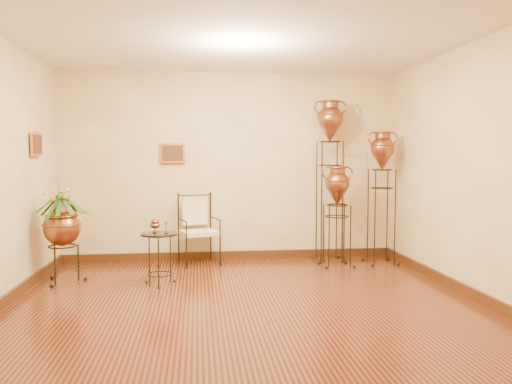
{
  "coord_description": "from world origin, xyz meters",
  "views": [
    {
      "loc": [
        -0.49,
        -4.99,
        1.54
      ],
      "look_at": [
        0.25,
        1.3,
        1.1
      ],
      "focal_mm": 35.0,
      "sensor_mm": 36.0,
      "label": 1
    }
  ],
  "objects": [
    {
      "name": "planter_urn",
      "position": [
        -2.15,
        1.32,
        0.73
      ],
      "size": [
        0.84,
        0.84,
        1.31
      ],
      "rotation": [
        0.0,
        0.0,
        0.22
      ],
      "color": "black",
      "rests_on": "ground"
    },
    {
      "name": "amphora_short",
      "position": [
        1.48,
        1.87,
        0.72
      ],
      "size": [
        0.44,
        0.44,
        1.44
      ],
      "rotation": [
        0.0,
        0.0,
        0.01
      ],
      "color": "black",
      "rests_on": "ground"
    },
    {
      "name": "ground",
      "position": [
        0.0,
        0.0,
        0.0
      ],
      "size": [
        5.0,
        5.0,
        0.0
      ],
      "primitive_type": "plane",
      "color": "brown",
      "rests_on": "ground"
    },
    {
      "name": "side_table",
      "position": [
        -0.96,
        1.06,
        0.33
      ],
      "size": [
        0.52,
        0.52,
        0.8
      ],
      "rotation": [
        0.0,
        0.0,
        -0.23
      ],
      "color": "black",
      "rests_on": "ground"
    },
    {
      "name": "amphora_mid",
      "position": [
        2.15,
        1.92,
        0.98
      ],
      "size": [
        0.57,
        0.57,
        1.94
      ],
      "rotation": [
        0.0,
        0.0,
        -0.4
      ],
      "color": "black",
      "rests_on": "ground"
    },
    {
      "name": "armchair",
      "position": [
        -0.47,
        2.15,
        0.5
      ],
      "size": [
        0.68,
        0.66,
        1.0
      ],
      "rotation": [
        0.0,
        0.0,
        0.27
      ],
      "color": "black",
      "rests_on": "ground"
    },
    {
      "name": "room_shell",
      "position": [
        -0.01,
        0.01,
        1.73
      ],
      "size": [
        5.02,
        5.02,
        2.81
      ],
      "color": "#FBE9A1",
      "rests_on": "ground"
    },
    {
      "name": "amphora_tall",
      "position": [
        1.44,
        2.15,
        1.22
      ],
      "size": [
        0.6,
        0.6,
        2.39
      ],
      "rotation": [
        0.0,
        0.0,
        -0.36
      ],
      "color": "black",
      "rests_on": "ground"
    }
  ]
}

